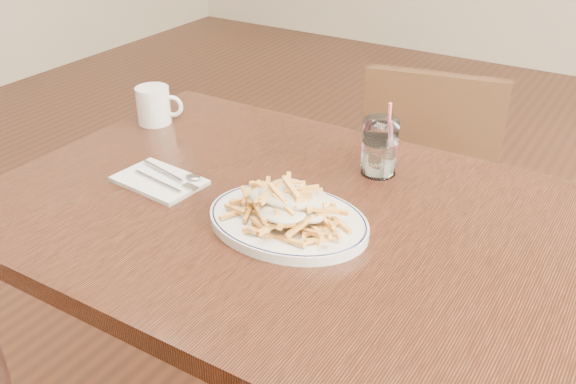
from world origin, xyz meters
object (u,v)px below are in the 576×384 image
Objects in this scene: chair_far at (429,178)px; water_glass at (380,150)px; loaded_fries at (288,201)px; coffee_mug at (154,105)px; table at (297,247)px; fries_plate at (288,221)px.

chair_far is 5.11× the size of water_glass.
coffee_mug is (-0.53, 0.24, -0.01)m from loaded_fries.
coffee_mug is (-0.51, -0.60, 0.33)m from chair_far.
table is 0.56m from coffee_mug.
loaded_fries reaches higher than fries_plate.
coffee_mug is (-0.52, 0.18, 0.12)m from table.
chair_far is 7.46× the size of coffee_mug.
table is 0.27m from water_glass.
loaded_fries is 1.31× the size of water_glass.
chair_far is 0.85m from coffee_mug.
coffee_mug is at bearing 155.93° from fries_plate.
loaded_fries is at bearing -24.07° from coffee_mug.
coffee_mug reaches higher than loaded_fries.
table is at bearing 101.56° from loaded_fries.
coffee_mug is (-0.53, 0.24, 0.03)m from fries_plate.
fries_plate is at bearing -90.00° from loaded_fries.
loaded_fries is 1.92× the size of coffee_mug.
loaded_fries is at bearing -78.44° from table.
chair_far is at bearing 97.09° from water_glass.
fries_plate is at bearing -78.44° from table.
chair_far is 0.66m from water_glass.
coffee_mug is at bearing -130.14° from chair_far.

